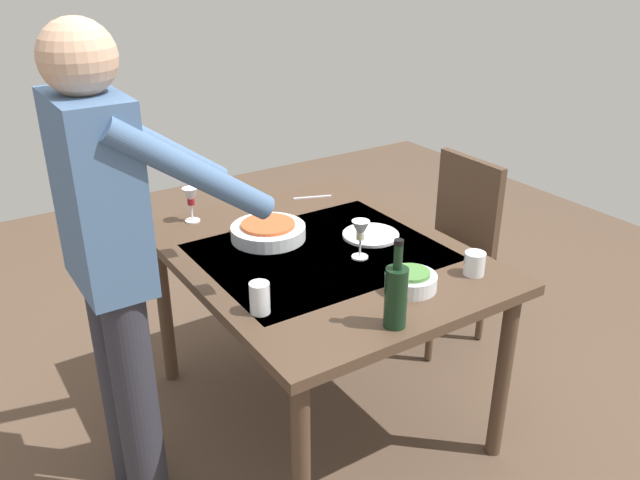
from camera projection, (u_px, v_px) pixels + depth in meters
ground_plane at (320, 411)px, 2.87m from camera, size 6.00×6.00×0.00m
dining_table at (320, 270)px, 2.57m from camera, size 1.30×1.04×0.77m
chair_near at (451, 238)px, 3.24m from camera, size 0.40×0.40×0.91m
person_server at (114, 257)px, 2.07m from camera, size 0.42×0.61×1.69m
wine_bottle at (396, 295)px, 2.01m from camera, size 0.07×0.07×0.30m
wine_glass_left at (191, 198)px, 2.77m from camera, size 0.07×0.07×0.15m
wine_glass_right at (360, 232)px, 2.45m from camera, size 0.07×0.07×0.15m
water_cup_near_left at (474, 264)px, 2.35m from camera, size 0.08×0.08×0.09m
water_cup_near_right at (260, 298)px, 2.11m from camera, size 0.07×0.07×0.11m
serving_bowl_pasta at (268, 231)px, 2.64m from camera, size 0.30×0.30×0.07m
side_bowl_salad at (411, 280)px, 2.26m from camera, size 0.18×0.18×0.07m
dinner_plate_near at (371, 235)px, 2.67m from camera, size 0.23×0.23×0.01m
table_fork at (312, 197)px, 3.06m from camera, size 0.08×0.17×0.00m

